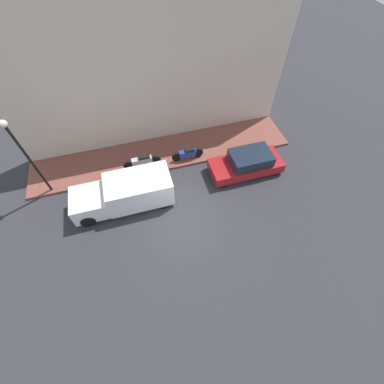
% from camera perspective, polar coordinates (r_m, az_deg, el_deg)
% --- Properties ---
extents(ground_plane, '(60.00, 60.00, 0.00)m').
position_cam_1_polar(ground_plane, '(12.94, -1.77, -6.60)').
color(ground_plane, '#2D2D33').
extents(sidewalk, '(2.77, 15.41, 0.15)m').
position_cam_1_polar(sidewalk, '(15.87, -6.43, 8.63)').
color(sidewalk, brown).
rests_on(sidewalk, ground_plane).
extents(building_facade, '(0.30, 15.41, 7.99)m').
position_cam_1_polar(building_facade, '(14.70, -9.31, 23.61)').
color(building_facade, beige).
rests_on(building_facade, ground_plane).
extents(parked_car, '(1.68, 4.03, 1.35)m').
position_cam_1_polar(parked_car, '(14.73, 12.12, 6.27)').
color(parked_car, maroon).
rests_on(parked_car, ground_plane).
extents(delivery_van, '(1.80, 4.95, 1.69)m').
position_cam_1_polar(delivery_van, '(13.25, -14.77, -0.25)').
color(delivery_van, white).
rests_on(delivery_van, ground_plane).
extents(scooter_silver, '(0.30, 2.13, 0.85)m').
position_cam_1_polar(scooter_silver, '(14.80, -10.97, 6.66)').
color(scooter_silver, '#B7B7BF').
rests_on(scooter_silver, sidewalk).
extents(motorcycle_blue, '(0.30, 1.87, 0.74)m').
position_cam_1_polar(motorcycle_blue, '(15.06, -0.95, 8.55)').
color(motorcycle_blue, navy).
rests_on(motorcycle_blue, sidewalk).
extents(streetlamp, '(0.33, 0.33, 4.58)m').
position_cam_1_polar(streetlamp, '(13.87, -33.54, 7.86)').
color(streetlamp, black).
rests_on(streetlamp, sidewalk).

